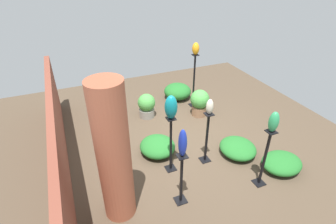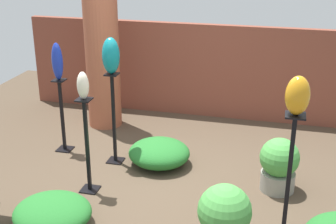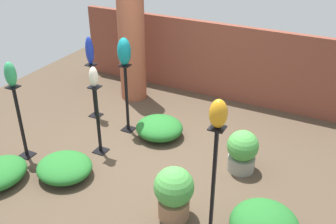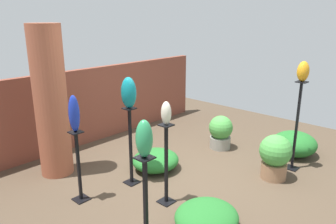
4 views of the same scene
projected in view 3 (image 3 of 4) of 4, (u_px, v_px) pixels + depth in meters
ground_plane at (150, 154)px, 6.11m from camera, size 8.00×8.00×0.00m
brick_wall_back at (210, 60)px, 7.62m from camera, size 5.60×0.12×1.48m
brick_pillar at (132, 40)px, 7.32m from camera, size 0.50×0.50×2.35m
pedestal_teal at (127, 101)px, 6.49m from camera, size 0.20×0.20×1.19m
pedestal_ivory at (98, 123)px, 5.93m from camera, size 0.20×0.20×1.12m
pedestal_cobalt at (94, 93)px, 6.97m from camera, size 0.20×0.20×1.00m
pedestal_jade at (21, 125)px, 5.82m from camera, size 0.20×0.20×1.18m
pedestal_amber at (213, 189)px, 4.33m from camera, size 0.20×0.20×1.48m
art_vase_teal at (124, 52)px, 6.08m from camera, size 0.21×0.23×0.45m
art_vase_ivory at (94, 77)px, 5.57m from camera, size 0.13×0.14×0.30m
art_vase_cobalt at (90, 51)px, 6.59m from camera, size 0.15×0.13×0.49m
art_vase_jade at (10, 74)px, 5.43m from camera, size 0.16×0.17×0.37m
art_vase_amber at (218, 114)px, 3.87m from camera, size 0.19×0.18×0.31m
potted_plant_back_center at (174, 192)px, 4.74m from camera, size 0.49×0.49×0.71m
potted_plant_front_left at (242, 151)px, 5.61m from camera, size 0.45×0.45×0.64m
foliage_bed_east at (159, 128)px, 6.49m from camera, size 0.79×0.75×0.32m
foliage_bed_rear at (64, 167)px, 5.56m from camera, size 0.80×0.75×0.29m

